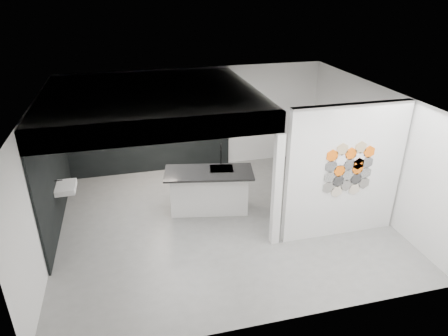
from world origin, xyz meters
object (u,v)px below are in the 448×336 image
partition_panel (344,173)px  bottle_dark (133,126)px  kettle (189,121)px  utensil_cup (131,127)px  stockpot (114,127)px  glass_vase (203,120)px  glass_bowl (203,122)px  wall_basin (66,187)px  kitchen_island (209,190)px

partition_panel → bottle_dark: size_ratio=18.47×
kettle → utensil_cup: bearing=-165.3°
stockpot → kettle: (1.96, 0.00, 0.00)m
bottle_dark → partition_panel: bearing=-44.5°
glass_vase → glass_bowl: bearing=0.0°
wall_basin → stockpot: (1.05, 2.07, 0.55)m
utensil_cup → kitchen_island: bearing=-56.0°
utensil_cup → glass_vase: bearing=0.0°
glass_bowl → utensil_cup: 1.91m
wall_basin → glass_bowl: size_ratio=4.95×
wall_basin → glass_bowl: glass_bowl is taller
glass_vase → stockpot: bearing=180.0°
stockpot → partition_panel: bearing=-41.2°
wall_basin → stockpot: stockpot is taller
kitchen_island → utensil_cup: size_ratio=20.89×
partition_panel → stockpot: partition_panel is taller
partition_panel → utensil_cup: partition_panel is taller
partition_panel → bottle_dark: (-3.93, 3.87, -0.00)m
kitchen_island → glass_vase: (0.34, 2.33, 0.87)m
kitchen_island → utensil_cup: bearing=134.9°
wall_basin → utensil_cup: utensil_cup is taller
bottle_dark → glass_bowl: bearing=0.0°
glass_bowl → glass_vase: bearing=0.0°
glass_bowl → utensil_cup: bearing=180.0°
partition_panel → glass_bowl: bearing=118.2°
kitchen_island → partition_panel: bearing=-21.5°
partition_panel → glass_bowl: size_ratio=23.10×
glass_bowl → glass_vase: 0.03m
glass_vase → bottle_dark: 1.85m
bottle_dark → utensil_cup: size_ratio=1.53×
stockpot → kettle: kettle is taller
kettle → stockpot: bearing=-165.3°
stockpot → utensil_cup: 0.42m
wall_basin → kettle: kettle is taller
bottle_dark → utensil_cup: (-0.06, 0.00, -0.03)m
wall_basin → bottle_dark: size_ratio=3.96×
kitchen_island → wall_basin: bearing=-174.1°
kitchen_island → bottle_dark: kitchen_island is taller
stockpot → kettle: size_ratio=1.03×
kettle → utensil_cup: size_ratio=1.98×
stockpot → kettle: 1.96m
kettle → glass_bowl: kettle is taller
kettle → glass_bowl: 0.38m
bottle_dark → wall_basin: bearing=-126.6°
kettle → glass_bowl: (0.38, 0.00, -0.04)m
wall_basin → partition_panel: bearing=-18.2°
wall_basin → kitchen_island: size_ratio=0.29×
glass_bowl → glass_vase: size_ratio=0.82×
partition_panel → glass_bowl: (-2.08, 3.87, -0.04)m
kettle → utensil_cup: (-1.54, 0.00, -0.03)m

